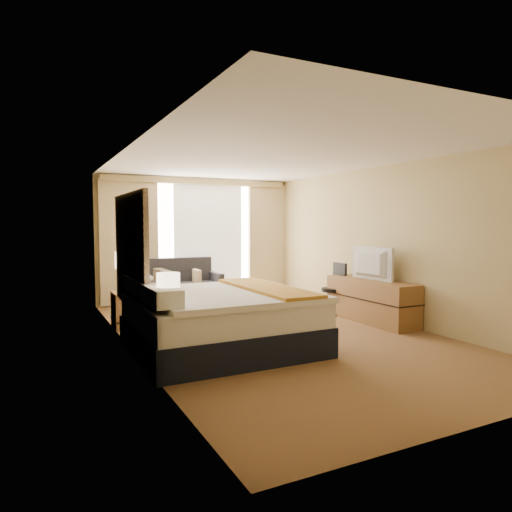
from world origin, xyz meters
name	(u,v)px	position (x,y,z in m)	size (l,w,h in m)	color
floor	(275,333)	(0.00, 0.00, 0.00)	(4.20, 7.00, 0.02)	#572318
ceiling	(275,157)	(0.00, 0.00, 2.60)	(4.20, 7.00, 0.02)	white
wall_back	(196,239)	(0.00, 3.50, 1.30)	(4.20, 0.02, 2.60)	tan
wall_front	(490,265)	(0.00, -3.50, 1.30)	(4.20, 0.02, 2.60)	tan
wall_left	(130,250)	(-2.10, 0.00, 1.30)	(0.02, 7.00, 2.60)	tan
wall_right	(384,243)	(2.10, 0.00, 1.30)	(0.02, 7.00, 2.60)	tan
headboard	(130,250)	(-2.06, 0.20, 1.28)	(0.06, 1.85, 1.50)	black
nightstand_left	(173,347)	(-1.87, -1.05, 0.28)	(0.45, 0.52, 0.55)	brown
nightstand_right	(128,309)	(-1.87, 1.45, 0.28)	(0.45, 0.52, 0.55)	brown
media_dresser	(371,301)	(1.83, 0.00, 0.35)	(0.50, 1.80, 0.70)	brown
window	(208,238)	(0.25, 3.47, 1.32)	(2.30, 0.02, 2.30)	white
curtains	(198,234)	(0.00, 3.39, 1.41)	(4.12, 0.19, 2.56)	beige
bed	(221,319)	(-1.06, -0.47, 0.39)	(2.22, 2.03, 1.08)	black
loveseat	(183,289)	(-0.46, 3.04, 0.31)	(1.51, 0.84, 0.93)	maroon
floor_lamp	(132,241)	(-1.58, 2.49, 1.33)	(0.24, 0.24, 1.88)	black
desk_chair	(335,291)	(1.68, 0.81, 0.41)	(0.45, 0.45, 0.93)	black
lamp_left	(168,284)	(-1.89, -1.00, 0.97)	(0.26, 0.26, 0.54)	black
lamp_right	(125,261)	(-1.91, 1.38, 1.05)	(0.31, 0.31, 0.64)	black
tissue_box	(181,317)	(-1.78, -1.10, 0.61)	(0.13, 0.13, 0.12)	#9ACEEE
telephone	(132,288)	(-1.77, 1.62, 0.59)	(0.18, 0.14, 0.07)	black
television	(368,263)	(1.78, 0.04, 0.97)	(0.95, 0.12, 0.55)	black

